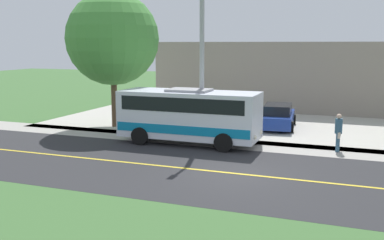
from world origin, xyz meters
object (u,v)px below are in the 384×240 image
object	(u,v)px
shuttle_bus_front	(189,114)
street_light_pole	(201,59)
parked_car_near	(278,116)
pedestrian_with_bags	(338,131)
tree_curbside	(113,39)
commercial_building	(285,74)

from	to	relation	value
shuttle_bus_front	street_light_pole	xyz separation A→B (m)	(-0.35, 0.50, 2.73)
shuttle_bus_front	street_light_pole	bearing A→B (deg)	124.84
parked_car_near	pedestrian_with_bags	bearing A→B (deg)	35.83
parked_car_near	street_light_pole	bearing A→B (deg)	-27.88
parked_car_near	tree_curbside	bearing A→B (deg)	-72.01
parked_car_near	shuttle_bus_front	bearing A→B (deg)	-30.22
parked_car_near	commercial_building	size ratio (longest dim) A/B	0.24
pedestrian_with_bags	commercial_building	size ratio (longest dim) A/B	0.09
pedestrian_with_bags	parked_car_near	xyz separation A→B (m)	(-5.19, -3.75, -0.29)
pedestrian_with_bags	tree_curbside	world-z (taller)	tree_curbside
street_light_pole	parked_car_near	bearing A→B (deg)	152.12
street_light_pole	tree_curbside	world-z (taller)	tree_curbside
street_light_pole	commercial_building	size ratio (longest dim) A/B	0.40
street_light_pole	shuttle_bus_front	bearing A→B (deg)	-55.16
tree_curbside	pedestrian_with_bags	bearing A→B (deg)	80.94
street_light_pole	parked_car_near	distance (m)	7.28
commercial_building	tree_curbside	bearing A→B (deg)	-30.15
street_light_pole	commercial_building	bearing A→B (deg)	174.45
shuttle_bus_front	parked_car_near	xyz separation A→B (m)	(-5.96, 3.47, -0.85)
tree_curbside	commercial_building	world-z (taller)	tree_curbside
street_light_pole	pedestrian_with_bags	bearing A→B (deg)	93.54
shuttle_bus_front	commercial_building	world-z (taller)	commercial_building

